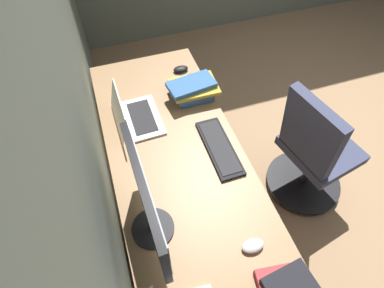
{
  "coord_description": "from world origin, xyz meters",
  "views": [
    {
      "loc": [
        -1.04,
        1.85,
        2.1
      ],
      "look_at": [
        -0.2,
        1.56,
        0.95
      ],
      "focal_mm": 28.62,
      "sensor_mm": 36.0,
      "label": 1
    }
  ],
  "objects_px": {
    "mouse_spare": "(181,69)",
    "book_stack_far": "(192,88)",
    "drawer_pedestal": "(196,252)",
    "monitor_primary": "(147,203)",
    "laptop_leftmost": "(133,115)",
    "office_chair": "(312,154)",
    "mouse_main": "(253,246)",
    "keyboard_main": "(219,147)"
  },
  "relations": [
    {
      "from": "laptop_leftmost",
      "to": "keyboard_main",
      "type": "height_order",
      "value": "laptop_leftmost"
    },
    {
      "from": "laptop_leftmost",
      "to": "mouse_spare",
      "type": "relative_size",
      "value": 3.33
    },
    {
      "from": "drawer_pedestal",
      "to": "office_chair",
      "type": "distance_m",
      "value": 0.99
    },
    {
      "from": "laptop_leftmost",
      "to": "keyboard_main",
      "type": "relative_size",
      "value": 0.82
    },
    {
      "from": "drawer_pedestal",
      "to": "book_stack_far",
      "type": "relative_size",
      "value": 2.17
    },
    {
      "from": "drawer_pedestal",
      "to": "keyboard_main",
      "type": "height_order",
      "value": "keyboard_main"
    },
    {
      "from": "monitor_primary",
      "to": "mouse_main",
      "type": "relative_size",
      "value": 5.43
    },
    {
      "from": "mouse_main",
      "to": "mouse_spare",
      "type": "bearing_deg",
      "value": -2.67
    },
    {
      "from": "monitor_primary",
      "to": "laptop_leftmost",
      "type": "distance_m",
      "value": 0.73
    },
    {
      "from": "keyboard_main",
      "to": "laptop_leftmost",
      "type": "bearing_deg",
      "value": 48.87
    },
    {
      "from": "monitor_primary",
      "to": "mouse_spare",
      "type": "height_order",
      "value": "monitor_primary"
    },
    {
      "from": "keyboard_main",
      "to": "office_chair",
      "type": "bearing_deg",
      "value": -94.88
    },
    {
      "from": "laptop_leftmost",
      "to": "mouse_spare",
      "type": "xyz_separation_m",
      "value": [
        0.35,
        -0.41,
        -0.03
      ]
    },
    {
      "from": "monitor_primary",
      "to": "office_chair",
      "type": "xyz_separation_m",
      "value": [
        0.28,
        -1.13,
        -0.53
      ]
    },
    {
      "from": "laptop_leftmost",
      "to": "mouse_spare",
      "type": "distance_m",
      "value": 0.54
    },
    {
      "from": "laptop_leftmost",
      "to": "office_chair",
      "type": "relative_size",
      "value": 0.36
    },
    {
      "from": "mouse_spare",
      "to": "book_stack_far",
      "type": "relative_size",
      "value": 0.32
    },
    {
      "from": "book_stack_far",
      "to": "laptop_leftmost",
      "type": "bearing_deg",
      "value": 103.36
    },
    {
      "from": "mouse_main",
      "to": "mouse_spare",
      "type": "height_order",
      "value": "same"
    },
    {
      "from": "drawer_pedestal",
      "to": "laptop_leftmost",
      "type": "xyz_separation_m",
      "value": [
        0.74,
        0.14,
        0.43
      ]
    },
    {
      "from": "laptop_leftmost",
      "to": "book_stack_far",
      "type": "distance_m",
      "value": 0.41
    },
    {
      "from": "drawer_pedestal",
      "to": "laptop_leftmost",
      "type": "bearing_deg",
      "value": 10.96
    },
    {
      "from": "monitor_primary",
      "to": "keyboard_main",
      "type": "bearing_deg",
      "value": -54.01
    },
    {
      "from": "mouse_main",
      "to": "office_chair",
      "type": "bearing_deg",
      "value": -55.08
    },
    {
      "from": "mouse_main",
      "to": "laptop_leftmost",
      "type": "bearing_deg",
      "value": 20.57
    },
    {
      "from": "monitor_primary",
      "to": "book_stack_far",
      "type": "distance_m",
      "value": 0.93
    },
    {
      "from": "drawer_pedestal",
      "to": "keyboard_main",
      "type": "distance_m",
      "value": 0.61
    },
    {
      "from": "drawer_pedestal",
      "to": "mouse_main",
      "type": "xyz_separation_m",
      "value": [
        -0.18,
        -0.2,
        0.4
      ]
    },
    {
      "from": "drawer_pedestal",
      "to": "laptop_leftmost",
      "type": "height_order",
      "value": "laptop_leftmost"
    },
    {
      "from": "drawer_pedestal",
      "to": "mouse_spare",
      "type": "relative_size",
      "value": 6.68
    },
    {
      "from": "laptop_leftmost",
      "to": "book_stack_far",
      "type": "relative_size",
      "value": 1.08
    },
    {
      "from": "mouse_spare",
      "to": "keyboard_main",
      "type": "bearing_deg",
      "value": -179.66
    },
    {
      "from": "drawer_pedestal",
      "to": "monitor_primary",
      "type": "distance_m",
      "value": 0.67
    },
    {
      "from": "keyboard_main",
      "to": "mouse_main",
      "type": "xyz_separation_m",
      "value": [
        -0.56,
        0.06,
        0.01
      ]
    },
    {
      "from": "mouse_spare",
      "to": "office_chair",
      "type": "relative_size",
      "value": 0.11
    },
    {
      "from": "book_stack_far",
      "to": "mouse_spare",
      "type": "bearing_deg",
      "value": -0.64
    },
    {
      "from": "monitor_primary",
      "to": "laptop_leftmost",
      "type": "relative_size",
      "value": 1.63
    },
    {
      "from": "monitor_primary",
      "to": "keyboard_main",
      "type": "xyz_separation_m",
      "value": [
        0.34,
        -0.46,
        -0.25
      ]
    },
    {
      "from": "mouse_spare",
      "to": "book_stack_far",
      "type": "height_order",
      "value": "book_stack_far"
    },
    {
      "from": "monitor_primary",
      "to": "keyboard_main",
      "type": "height_order",
      "value": "monitor_primary"
    },
    {
      "from": "mouse_main",
      "to": "office_chair",
      "type": "xyz_separation_m",
      "value": [
        0.51,
        -0.73,
        -0.29
      ]
    },
    {
      "from": "drawer_pedestal",
      "to": "monitor_primary",
      "type": "xyz_separation_m",
      "value": [
        0.05,
        0.2,
        0.64
      ]
    }
  ]
}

